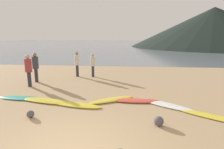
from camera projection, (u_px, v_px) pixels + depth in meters
The scene contains 16 objects.
ground_plane at pixel (111, 74), 14.17m from camera, with size 120.00×120.00×0.20m, color tan.
ocean_water at pixel (126, 44), 66.09m from camera, with size 140.00×100.00×0.01m, color slate.
headland_hill at pixel (213, 27), 47.28m from camera, with size 41.11×41.11×9.85m, color black.
surfboard_0 at pixel (23, 98), 8.36m from camera, with size 2.23×0.57×0.08m, color teal.
surfboard_1 at pixel (47, 101), 7.97m from camera, with size 2.68×0.57×0.10m, color yellow.
surfboard_2 at pixel (76, 105), 7.54m from camera, with size 2.20×0.55×0.08m, color yellow.
surfboard_3 at pixel (112, 100), 8.11m from camera, with size 2.11×0.51×0.09m, color yellow.
surfboard_4 at pixel (135, 100), 8.02m from camera, with size 2.16×0.59×0.09m, color #D84C38.
surfboard_5 at pixel (165, 104), 7.58m from camera, with size 2.47×0.55×0.07m, color white.
surfboard_6 at pixel (215, 117), 6.41m from camera, with size 2.64×0.47×0.07m, color yellow.
person_0 at pixel (35, 65), 11.24m from camera, with size 0.36×0.36×1.79m.
person_1 at pixel (28, 68), 10.20m from camera, with size 0.36×0.36×1.79m.
person_2 at pixel (93, 63), 12.71m from camera, with size 0.33×0.33×1.62m.
person_3 at pixel (77, 62), 12.80m from camera, with size 0.35×0.35×1.72m.
beach_rock_near at pixel (30, 114), 6.42m from camera, with size 0.26×0.26×0.26m, color #4E4C51.
beach_rock_far at pixel (159, 121), 5.84m from camera, with size 0.31×0.31×0.31m, color #534C51.
Camera 1 is at (1.45, -3.80, 2.77)m, focal length 29.90 mm.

